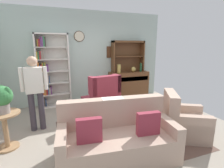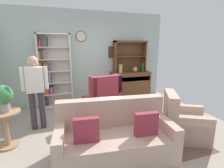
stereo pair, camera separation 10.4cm
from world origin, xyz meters
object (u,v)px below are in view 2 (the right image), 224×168
object	(u,v)px
vase_round	(135,69)
wingback_chair	(103,100)
couch_floral	(115,138)
potted_plant_large	(3,96)
sideboard	(130,84)
bottle_wine	(143,67)
plant_stand	(6,125)
coffee_table	(104,113)
person_reading	(35,88)
book_stack	(107,107)
bookshelf	(52,71)
armchair_floral	(183,123)
vase_tall	(121,69)
sideboard_hutch	(130,52)

from	to	relation	value
vase_round	wingback_chair	bearing A→B (deg)	-145.91
couch_floral	potted_plant_large	distance (m)	2.00
sideboard	potted_plant_large	world-z (taller)	potted_plant_large
bottle_wine	potted_plant_large	distance (m)	4.04
bottle_wine	wingback_chair	world-z (taller)	bottle_wine
plant_stand	potted_plant_large	xyz separation A→B (m)	(0.02, -0.01, 0.52)
plant_stand	coffee_table	xyz separation A→B (m)	(1.82, 0.10, -0.05)
potted_plant_large	person_reading	distance (m)	0.72
potted_plant_large	book_stack	bearing A→B (deg)	5.16
bookshelf	sideboard	xyz separation A→B (m)	(2.44, -0.08, -0.53)
sideboard	bottle_wine	xyz separation A→B (m)	(0.39, -0.09, 0.55)
bottle_wine	armchair_floral	size ratio (longest dim) A/B	0.27
plant_stand	armchair_floral	bearing A→B (deg)	-12.94
vase_tall	person_reading	world-z (taller)	person_reading
couch_floral	plant_stand	xyz separation A→B (m)	(-1.71, 0.88, 0.09)
sideboard	vase_round	xyz separation A→B (m)	(0.13, -0.07, 0.50)
plant_stand	potted_plant_large	distance (m)	0.53
bottle_wine	vase_tall	bearing A→B (deg)	179.34
vase_tall	coffee_table	size ratio (longest dim) A/B	0.33
sideboard	book_stack	size ratio (longest dim) A/B	8.33
plant_stand	person_reading	xyz separation A→B (m)	(0.48, 0.55, 0.50)
coffee_table	sideboard	bearing A→B (deg)	50.92
armchair_floral	person_reading	size ratio (longest dim) A/B	0.67
plant_stand	potted_plant_large	world-z (taller)	potted_plant_large
potted_plant_large	sideboard_hutch	bearing A→B (deg)	31.54
person_reading	bottle_wine	bearing A→B (deg)	21.20
couch_floral	coffee_table	bearing A→B (deg)	83.66
sideboard	plant_stand	xyz separation A→B (m)	(-3.25, -1.87, -0.11)
vase_tall	plant_stand	size ratio (longest dim) A/B	0.40
couch_floral	coffee_table	xyz separation A→B (m)	(0.11, 0.98, 0.04)
couch_floral	wingback_chair	distance (m)	1.77
person_reading	book_stack	world-z (taller)	person_reading
sideboard	plant_stand	distance (m)	3.75
sideboard	couch_floral	bearing A→B (deg)	-119.32
vase_tall	wingback_chair	size ratio (longest dim) A/B	0.25
bookshelf	person_reading	bearing A→B (deg)	-103.63
sideboard	potted_plant_large	xyz separation A→B (m)	(-3.23, -1.87, 0.42)
sideboard	potted_plant_large	distance (m)	3.76
sideboard_hutch	coffee_table	bearing A→B (deg)	-127.41
bookshelf	vase_round	size ratio (longest dim) A/B	12.35
vase_tall	potted_plant_large	world-z (taller)	vase_tall
sideboard_hutch	vase_tall	distance (m)	0.67
sideboard	armchair_floral	size ratio (longest dim) A/B	1.24
vase_tall	armchair_floral	size ratio (longest dim) A/B	0.25
vase_round	coffee_table	world-z (taller)	vase_round
person_reading	plant_stand	bearing A→B (deg)	-130.97
couch_floral	plant_stand	bearing A→B (deg)	152.85
bookshelf	person_reading	world-z (taller)	bookshelf
vase_round	potted_plant_large	xyz separation A→B (m)	(-3.36, -1.81, -0.08)
plant_stand	coffee_table	distance (m)	1.82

